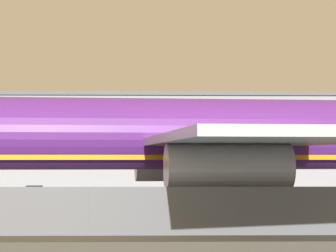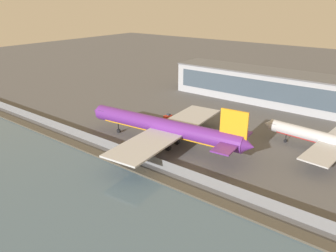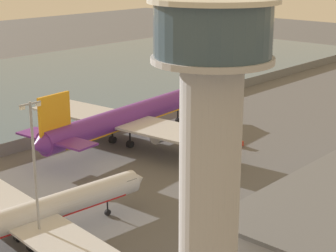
{
  "view_description": "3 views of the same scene",
  "coord_description": "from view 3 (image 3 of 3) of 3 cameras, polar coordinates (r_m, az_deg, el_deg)",
  "views": [
    {
      "loc": [
        2.99,
        -58.34,
        4.29
      ],
      "look_at": [
        4.57,
        -1.96,
        6.61
      ],
      "focal_mm": 85.0,
      "sensor_mm": 36.0,
      "label": 1
    },
    {
      "loc": [
        63.04,
        -75.29,
        41.88
      ],
      "look_at": [
        2.71,
        2.77,
        3.44
      ],
      "focal_mm": 35.0,
      "sensor_mm": 36.0,
      "label": 2
    },
    {
      "loc": [
        89.11,
        83.48,
        39.61
      ],
      "look_at": [
        -3.33,
        -0.66,
        2.13
      ],
      "focal_mm": 60.0,
      "sensor_mm": 36.0,
      "label": 3
    }
  ],
  "objects": [
    {
      "name": "perimeter_fence",
      "position": [
        138.91,
        -5.61,
        0.64
      ],
      "size": [
        280.0,
        0.1,
        2.8
      ],
      "color": "slate",
      "rests_on": "ground"
    },
    {
      "name": "shoreline_seawall",
      "position": [
        142.48,
        -6.82,
        0.53
      ],
      "size": [
        320.0,
        3.0,
        0.5
      ],
      "color": "#474238",
      "rests_on": "ground"
    },
    {
      "name": "cargo_jet_purple",
      "position": [
        124.57,
        -4.04,
        0.89
      ],
      "size": [
        56.66,
        49.42,
        15.17
      ],
      "color": "#602889",
      "rests_on": "ground"
    },
    {
      "name": "apron_light_mast_apron_west",
      "position": [
        76.38,
        -13.35,
        -4.71
      ],
      "size": [
        3.2,
        0.4,
        22.08
      ],
      "color": "#93969B",
      "rests_on": "ground"
    },
    {
      "name": "passenger_jet_silver",
      "position": [
        83.69,
        -13.4,
        -8.71
      ],
      "size": [
        39.59,
        34.19,
        11.42
      ],
      "color": "silver",
      "rests_on": "ground"
    },
    {
      "name": "control_tower",
      "position": [
        47.77,
        4.26,
        -4.69
      ],
      "size": [
        10.42,
        10.42,
        39.08
      ],
      "color": "#ADADB2",
      "rests_on": "ground"
    },
    {
      "name": "baggage_tug",
      "position": [
        124.14,
        6.93,
        -1.65
      ],
      "size": [
        2.06,
        3.4,
        1.8
      ],
      "color": "red",
      "rests_on": "ground"
    },
    {
      "name": "ground_plane",
      "position": [
        128.37,
        -0.78,
        -1.28
      ],
      "size": [
        500.0,
        500.0,
        0.0
      ],
      "primitive_type": "plane",
      "color": "#565659"
    }
  ]
}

